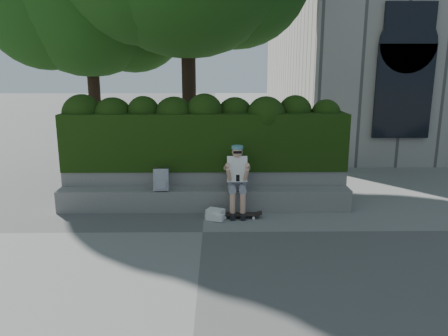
{
  "coord_description": "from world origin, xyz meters",
  "views": [
    {
      "loc": [
        0.28,
        -7.38,
        2.93
      ],
      "look_at": [
        0.4,
        1.0,
        0.95
      ],
      "focal_mm": 35.0,
      "sensor_mm": 36.0,
      "label": 1
    }
  ],
  "objects_px": {
    "backpack_ground": "(215,214)",
    "person": "(237,177)",
    "skateboard": "(239,214)",
    "backpack_plaid": "(161,180)"
  },
  "relations": [
    {
      "from": "backpack_ground",
      "to": "person",
      "type": "bearing_deg",
      "value": 69.62
    },
    {
      "from": "skateboard",
      "to": "person",
      "type": "bearing_deg",
      "value": 97.76
    },
    {
      "from": "skateboard",
      "to": "backpack_plaid",
      "type": "height_order",
      "value": "backpack_plaid"
    },
    {
      "from": "person",
      "to": "backpack_plaid",
      "type": "xyz_separation_m",
      "value": [
        -1.53,
        0.08,
        -0.08
      ]
    },
    {
      "from": "person",
      "to": "skateboard",
      "type": "xyz_separation_m",
      "value": [
        0.03,
        -0.32,
        -0.68
      ]
    },
    {
      "from": "backpack_plaid",
      "to": "backpack_ground",
      "type": "relative_size",
      "value": 1.38
    },
    {
      "from": "skateboard",
      "to": "backpack_ground",
      "type": "distance_m",
      "value": 0.48
    },
    {
      "from": "skateboard",
      "to": "backpack_plaid",
      "type": "distance_m",
      "value": 1.72
    },
    {
      "from": "person",
      "to": "skateboard",
      "type": "distance_m",
      "value": 0.75
    },
    {
      "from": "skateboard",
      "to": "backpack_ground",
      "type": "relative_size",
      "value": 2.47
    }
  ]
}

